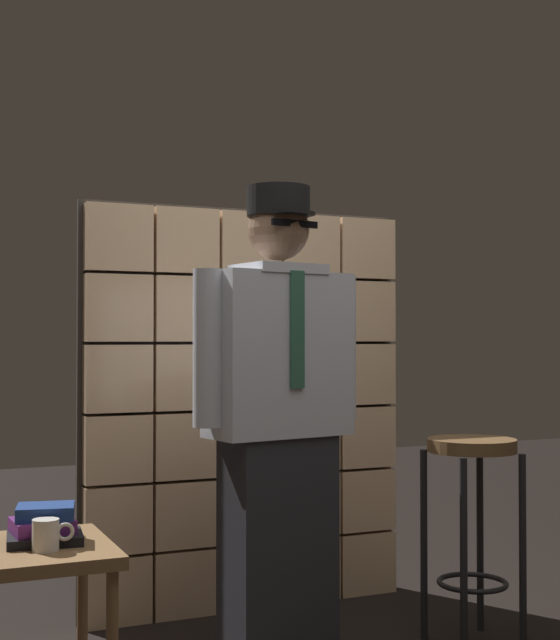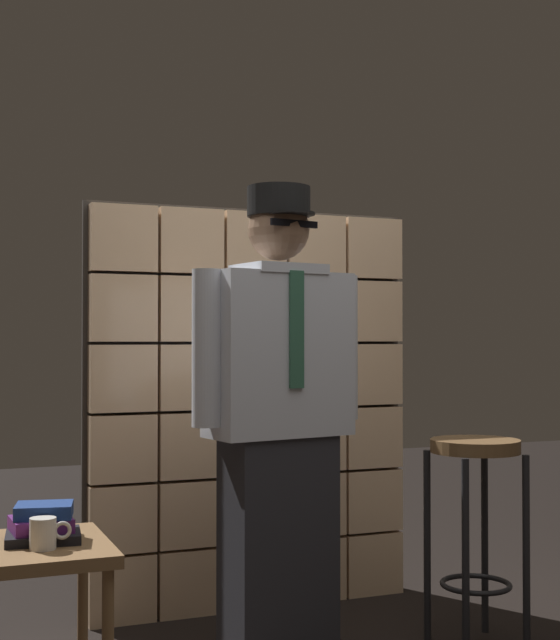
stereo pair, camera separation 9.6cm
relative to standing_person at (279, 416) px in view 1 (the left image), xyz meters
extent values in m
cube|color=#E0B78C|center=(-0.41, 0.71, -0.75)|extent=(0.28, 0.08, 0.28)
cube|color=#E0B78C|center=(-0.12, 0.71, -0.75)|extent=(0.28, 0.08, 0.28)
cube|color=#E0B78C|center=(0.17, 0.71, -0.75)|extent=(0.28, 0.08, 0.28)
cube|color=#E0B78C|center=(0.46, 0.71, -0.75)|extent=(0.28, 0.08, 0.28)
cube|color=#E0B78C|center=(0.75, 0.71, -0.75)|extent=(0.28, 0.08, 0.28)
cube|color=#E0B78C|center=(-0.41, 0.71, -0.47)|extent=(0.28, 0.08, 0.28)
cube|color=#E0B78C|center=(-0.12, 0.71, -0.47)|extent=(0.28, 0.08, 0.28)
cube|color=#E0B78C|center=(0.17, 0.71, -0.47)|extent=(0.28, 0.08, 0.28)
cube|color=#E0B78C|center=(0.46, 0.71, -0.47)|extent=(0.28, 0.08, 0.28)
cube|color=#E0B78C|center=(0.75, 0.71, -0.47)|extent=(0.28, 0.08, 0.28)
cube|color=#E0B78C|center=(-0.41, 0.71, -0.18)|extent=(0.28, 0.08, 0.28)
cube|color=#E0B78C|center=(-0.12, 0.71, -0.18)|extent=(0.28, 0.08, 0.28)
cube|color=#E0B78C|center=(0.17, 0.71, -0.18)|extent=(0.28, 0.08, 0.28)
cube|color=#E0B78C|center=(0.46, 0.71, -0.18)|extent=(0.28, 0.08, 0.28)
cube|color=#E0B78C|center=(0.75, 0.71, -0.18)|extent=(0.28, 0.08, 0.28)
cube|color=#E0B78C|center=(-0.41, 0.71, 0.11)|extent=(0.28, 0.08, 0.28)
cube|color=#E0B78C|center=(-0.12, 0.71, 0.11)|extent=(0.28, 0.08, 0.28)
cube|color=#E0B78C|center=(0.17, 0.71, 0.11)|extent=(0.28, 0.08, 0.28)
cube|color=#E0B78C|center=(0.46, 0.71, 0.11)|extent=(0.28, 0.08, 0.28)
cube|color=#E0B78C|center=(0.75, 0.71, 0.11)|extent=(0.28, 0.08, 0.28)
cube|color=#E0B78C|center=(-0.41, 0.71, 0.40)|extent=(0.28, 0.08, 0.28)
cube|color=#E0B78C|center=(-0.12, 0.71, 0.40)|extent=(0.28, 0.08, 0.28)
cube|color=#E0B78C|center=(0.17, 0.71, 0.40)|extent=(0.28, 0.08, 0.28)
cube|color=#E0B78C|center=(0.46, 0.71, 0.40)|extent=(0.28, 0.08, 0.28)
cube|color=#E0B78C|center=(0.75, 0.71, 0.40)|extent=(0.28, 0.08, 0.28)
cube|color=#E0B78C|center=(-0.41, 0.71, 0.69)|extent=(0.28, 0.08, 0.28)
cube|color=#E0B78C|center=(-0.12, 0.71, 0.69)|extent=(0.28, 0.08, 0.28)
cube|color=#E0B78C|center=(0.17, 0.71, 0.69)|extent=(0.28, 0.08, 0.28)
cube|color=#E0B78C|center=(0.46, 0.71, 0.69)|extent=(0.28, 0.08, 0.28)
cube|color=#E0B78C|center=(0.75, 0.71, 0.69)|extent=(0.28, 0.08, 0.28)
cube|color=#38332D|center=(0.17, 0.76, -0.03)|extent=(1.47, 0.02, 1.76)
cube|color=#28282D|center=(0.00, 0.00, -0.48)|extent=(0.42, 0.27, 0.82)
cube|color=silver|center=(0.00, 0.00, 0.22)|extent=(0.55, 0.31, 0.58)
cube|color=#33664C|center=(0.02, -0.11, 0.31)|extent=(0.06, 0.02, 0.41)
cube|color=silver|center=(0.00, 0.00, 0.52)|extent=(0.32, 0.28, 0.04)
sphere|color=#846047|center=(0.00, 0.00, 0.67)|extent=(0.22, 0.22, 0.22)
ellipsoid|color=black|center=(0.01, -0.05, 0.63)|extent=(0.16, 0.10, 0.10)
cube|color=black|center=(0.02, -0.10, 0.68)|extent=(0.19, 0.05, 0.02)
cylinder|color=black|center=(0.01, -0.08, 0.71)|extent=(0.19, 0.19, 0.01)
cylinder|color=black|center=(0.00, 0.00, 0.77)|extent=(0.23, 0.23, 0.11)
cylinder|color=silver|center=(0.28, 0.05, 0.24)|extent=(0.12, 0.12, 0.54)
cylinder|color=silver|center=(-0.28, -0.05, 0.24)|extent=(0.12, 0.12, 0.54)
cylinder|color=brown|center=(0.78, -0.07, -0.13)|extent=(0.34, 0.34, 0.05)
torus|color=black|center=(0.78, -0.07, -0.66)|extent=(0.27, 0.27, 0.02)
cylinder|color=black|center=(0.65, -0.20, -0.53)|extent=(0.03, 0.03, 0.74)
cylinder|color=black|center=(0.91, -0.20, -0.53)|extent=(0.03, 0.03, 0.74)
cylinder|color=black|center=(0.65, 0.07, -0.53)|extent=(0.03, 0.03, 0.74)
cylinder|color=black|center=(0.91, 0.07, -0.53)|extent=(0.03, 0.03, 0.74)
cube|color=brown|center=(-0.89, -0.09, -0.38)|extent=(0.52, 0.52, 0.04)
cylinder|color=brown|center=(-0.67, 0.13, -0.65)|extent=(0.04, 0.04, 0.49)
cube|color=black|center=(-0.83, -0.07, -0.35)|extent=(0.25, 0.21, 0.03)
cube|color=#591E66|center=(-0.83, -0.05, -0.31)|extent=(0.19, 0.18, 0.04)
cube|color=navy|center=(-0.82, -0.06, -0.27)|extent=(0.20, 0.18, 0.04)
cylinder|color=silver|center=(-0.84, -0.18, -0.31)|extent=(0.08, 0.08, 0.09)
torus|color=silver|center=(-0.78, -0.18, -0.31)|extent=(0.06, 0.01, 0.06)
camera|label=1|loc=(-1.28, -2.94, 0.27)|focal=50.56mm
camera|label=2|loc=(-1.19, -2.98, 0.27)|focal=50.56mm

